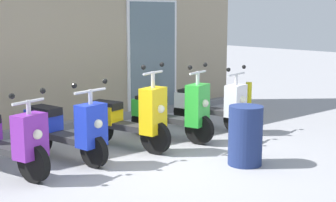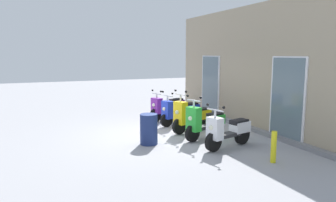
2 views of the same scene
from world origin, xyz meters
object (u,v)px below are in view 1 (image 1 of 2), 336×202
scooter_purple (3,139)px  scooter_green (173,112)px  scooter_white (211,105)px  curb_bollard (248,100)px  scooter_yellow (129,118)px  trash_bin (245,136)px  scooter_blue (66,128)px

scooter_purple → scooter_green: size_ratio=1.03×
scooter_white → curb_bollard: size_ratio=2.17×
scooter_yellow → scooter_white: size_ratio=1.00×
scooter_green → curb_bollard: 2.34m
scooter_purple → scooter_white: (3.75, 0.07, -0.03)m
scooter_purple → trash_bin: 3.14m
scooter_purple → curb_bollard: scooter_purple is taller
scooter_green → trash_bin: size_ratio=1.84×
scooter_blue → curb_bollard: (4.16, 0.29, -0.11)m
scooter_yellow → scooter_white: scooter_yellow is taller
scooter_purple → scooter_green: bearing=-0.9°
scooter_white → scooter_blue: bearing=-179.9°
trash_bin → scooter_blue: bearing=135.3°
scooter_yellow → trash_bin: scooter_yellow is taller
scooter_blue → curb_bollard: size_ratio=2.24×
scooter_yellow → scooter_green: size_ratio=1.03×
scooter_purple → scooter_blue: scooter_blue is taller
scooter_yellow → scooter_white: (1.84, 0.09, -0.04)m
scooter_blue → curb_bollard: 4.17m
scooter_yellow → scooter_purple: bearing=179.5°
scooter_yellow → scooter_green: bearing=-1.6°
scooter_purple → curb_bollard: 5.08m
scooter_white → curb_bollard: scooter_white is taller
scooter_blue → scooter_green: size_ratio=1.06×
scooter_purple → trash_bin: scooter_purple is taller
scooter_purple → scooter_yellow: bearing=-0.5°
scooter_blue → scooter_yellow: size_ratio=1.03×
scooter_white → scooter_green: bearing=-173.4°
scooter_blue → scooter_white: scooter_blue is taller
scooter_white → trash_bin: scooter_white is taller
scooter_blue → trash_bin: scooter_blue is taller
trash_bin → curb_bollard: bearing=40.2°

